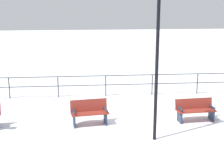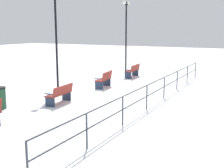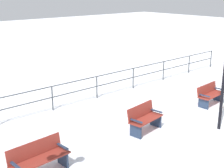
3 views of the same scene
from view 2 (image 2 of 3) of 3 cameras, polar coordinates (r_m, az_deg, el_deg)
The scene contains 8 objects.
ground_plane at distance 14.78m, azimuth -5.79°, elevation -2.01°, with size 80.00×80.00×0.00m, color white.
bench_nearest at distance 19.86m, azimuth 4.06°, elevation 2.63°, with size 0.65×1.62×0.87m.
bench_second at distance 16.30m, azimuth -1.52°, elevation 0.91°, with size 0.73×1.43×0.91m.
bench_third at distance 13.01m, azimuth -10.08°, elevation -1.91°, with size 0.65×1.51×0.83m.
lamppost_near at distance 22.31m, azimuth 2.76°, elevation 11.56°, with size 0.26×0.94×5.23m.
lamppost_middle at distance 15.22m, azimuth -10.87°, elevation 12.10°, with size 0.29×1.01×5.07m.
waterfront_railing at distance 12.94m, azimuth 8.57°, elevation -0.74°, with size 0.05×15.78×1.02m.
trash_bin at distance 12.86m, azimuth -20.96°, elevation -2.52°, with size 0.52×0.52×0.90m.
Camera 2 is at (-7.99, 12.00, 3.22)m, focal length 47.16 mm.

